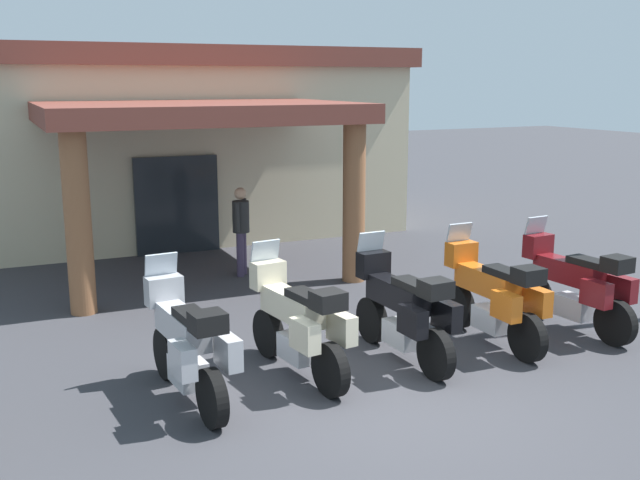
% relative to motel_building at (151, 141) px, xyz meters
% --- Properties ---
extents(ground_plane, '(80.00, 80.00, 0.00)m').
position_rel_motel_building_xyz_m(ground_plane, '(-0.10, -11.10, -2.25)').
color(ground_plane, '#38383D').
extents(motel_building, '(12.14, 9.75, 4.41)m').
position_rel_motel_building_xyz_m(motel_building, '(0.00, 0.00, 0.00)').
color(motel_building, beige).
rests_on(motel_building, ground_plane).
extents(motorcycle_silver, '(0.72, 2.21, 1.61)m').
position_rel_motel_building_xyz_m(motorcycle_silver, '(-2.18, -10.01, -1.55)').
color(motorcycle_silver, black).
rests_on(motorcycle_silver, ground_plane).
extents(motorcycle_cream, '(0.74, 2.21, 1.61)m').
position_rel_motel_building_xyz_m(motorcycle_cream, '(-0.70, -9.88, -1.55)').
color(motorcycle_cream, black).
rests_on(motorcycle_cream, ground_plane).
extents(motorcycle_black, '(0.70, 2.21, 1.61)m').
position_rel_motel_building_xyz_m(motorcycle_black, '(0.77, -10.02, -1.55)').
color(motorcycle_black, black).
rests_on(motorcycle_black, ground_plane).
extents(motorcycle_orange, '(0.71, 2.21, 1.61)m').
position_rel_motel_building_xyz_m(motorcycle_orange, '(2.24, -10.05, -1.55)').
color(motorcycle_orange, black).
rests_on(motorcycle_orange, ground_plane).
extents(motorcycle_maroon, '(0.72, 2.21, 1.61)m').
position_rel_motel_building_xyz_m(motorcycle_maroon, '(3.72, -10.14, -1.55)').
color(motorcycle_maroon, black).
rests_on(motorcycle_maroon, ground_plane).
extents(pedestrian, '(0.36, 0.44, 1.70)m').
position_rel_motel_building_xyz_m(pedestrian, '(0.44, -4.86, -1.27)').
color(pedestrian, '#3F334C').
rests_on(pedestrian, ground_plane).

